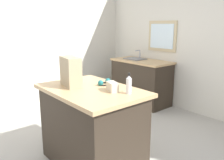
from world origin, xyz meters
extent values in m
cube|color=silver|center=(0.00, 2.31, 1.32)|extent=(5.17, 0.10, 2.64)
cube|color=#CCB78C|center=(-1.09, 2.25, 1.38)|extent=(0.68, 0.04, 0.60)
cube|color=white|center=(-1.09, 2.23, 1.38)|extent=(0.56, 0.02, 0.48)
cube|color=silver|center=(-2.58, 0.00, 1.32)|extent=(0.10, 4.62, 2.64)
cube|color=#33281E|center=(-0.15, -0.15, 0.44)|extent=(1.13, 0.73, 0.88)
cube|color=tan|center=(-0.15, -0.15, 0.90)|extent=(1.21, 0.81, 0.04)
cube|color=#33281E|center=(-1.34, 1.94, 0.43)|extent=(1.22, 0.58, 0.86)
cube|color=tan|center=(-1.34, 1.94, 0.88)|extent=(1.26, 0.62, 0.04)
cube|color=slate|center=(-1.53, 1.94, 0.85)|extent=(0.40, 0.32, 0.14)
cylinder|color=#B7B7BC|center=(-1.53, 2.08, 0.99)|extent=(0.03, 0.03, 0.18)
cylinder|color=#B7B7BC|center=(-1.53, 2.01, 1.07)|extent=(0.02, 0.14, 0.02)
cube|color=tan|center=(-0.38, -0.27, 1.09)|extent=(0.35, 0.21, 0.33)
torus|color=white|center=(-0.46, -0.27, 1.29)|extent=(0.12, 0.12, 0.01)
torus|color=white|center=(-0.30, -0.27, 1.29)|extent=(0.12, 0.12, 0.01)
cube|color=beige|center=(0.09, -0.05, 0.97)|extent=(0.18, 0.13, 0.10)
cylinder|color=white|center=(0.26, 0.02, 1.00)|extent=(0.06, 0.06, 0.16)
cone|color=white|center=(0.26, 0.02, 1.09)|extent=(0.05, 0.05, 0.03)
cylinder|color=black|center=(0.26, 0.02, 1.12)|extent=(0.02, 0.02, 0.02)
torus|color=black|center=(-0.19, 0.06, 0.93)|extent=(0.18, 0.18, 0.01)
sphere|color=#19666B|center=(-0.18, 0.00, 0.95)|extent=(0.06, 0.06, 0.06)
sphere|color=#19666B|center=(-0.20, 0.13, 0.95)|extent=(0.06, 0.06, 0.06)
camera|label=1|loc=(1.91, -1.58, 1.60)|focal=37.64mm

